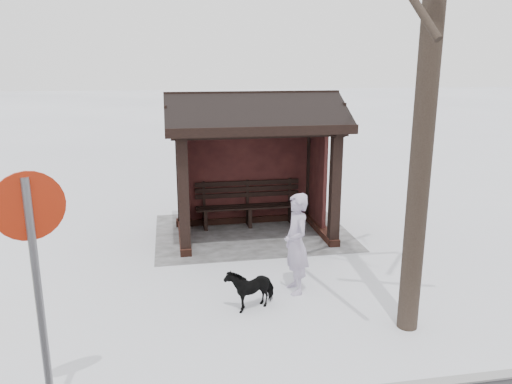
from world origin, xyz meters
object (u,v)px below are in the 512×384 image
(bus_shelter, at_px, (252,135))
(pedestrian, at_px, (296,244))
(dog, at_px, (250,287))
(road_sign, at_px, (34,250))

(bus_shelter, distance_m, pedestrian, 3.26)
(pedestrian, height_order, dog, pedestrian)
(bus_shelter, xyz_separation_m, road_sign, (3.08, 5.44, -0.27))
(dog, bearing_deg, road_sign, -74.49)
(bus_shelter, bearing_deg, road_sign, 60.53)
(bus_shelter, relative_size, road_sign, 1.35)
(dog, bearing_deg, bus_shelter, 145.38)
(dog, distance_m, road_sign, 3.59)
(pedestrian, bearing_deg, bus_shelter, 179.83)
(bus_shelter, height_order, road_sign, bus_shelter)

